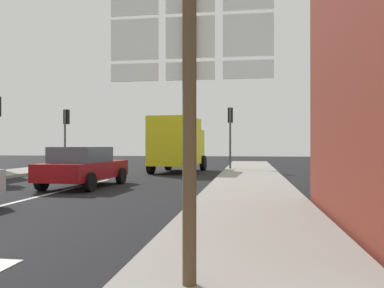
# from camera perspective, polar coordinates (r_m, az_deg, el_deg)

# --- Properties ---
(ground_plane) EXTENTS (80.00, 80.00, 0.00)m
(ground_plane) POSITION_cam_1_polar(r_m,az_deg,el_deg) (16.09, -14.49, -5.63)
(ground_plane) COLOR black
(sidewalk_right) EXTENTS (2.93, 44.00, 0.14)m
(sidewalk_right) POSITION_cam_1_polar(r_m,az_deg,el_deg) (12.86, 8.44, -6.69)
(sidewalk_right) COLOR gray
(sidewalk_right) RESTS_ON ground
(lane_centre_stripe) EXTENTS (0.16, 12.00, 0.01)m
(lane_centre_stripe) POSITION_cam_1_polar(r_m,az_deg,el_deg) (12.52, -21.64, -7.16)
(lane_centre_stripe) COLOR silver
(lane_centre_stripe) RESTS_ON ground
(sedan_far) EXTENTS (2.17, 4.30, 1.47)m
(sedan_far) POSITION_cam_1_polar(r_m,az_deg,el_deg) (14.94, -15.34, -3.12)
(sedan_far) COLOR maroon
(sedan_far) RESTS_ON ground
(delivery_truck) EXTENTS (2.78, 5.14, 3.05)m
(delivery_truck) POSITION_cam_1_polar(r_m,az_deg,el_deg) (22.35, -2.06, 0.13)
(delivery_truck) COLOR yellow
(delivery_truck) RESTS_ON ground
(route_sign_post) EXTENTS (1.66, 0.14, 3.20)m
(route_sign_post) POSITION_cam_1_polar(r_m,az_deg,el_deg) (3.99, -0.33, 6.64)
(route_sign_post) COLOR brown
(route_sign_post) RESTS_ON ground
(traffic_light_far_right) EXTENTS (0.30, 0.49, 3.78)m
(traffic_light_far_right) POSITION_cam_1_polar(r_m,az_deg,el_deg) (23.89, 5.54, 2.87)
(traffic_light_far_right) COLOR #47474C
(traffic_light_far_right) RESTS_ON ground
(traffic_light_far_left) EXTENTS (0.30, 0.49, 3.75)m
(traffic_light_far_left) POSITION_cam_1_polar(r_m,az_deg,el_deg) (25.77, -17.69, 2.60)
(traffic_light_far_left) COLOR #47474C
(traffic_light_far_left) RESTS_ON ground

